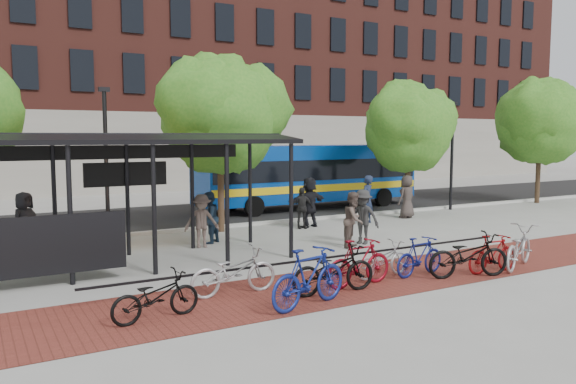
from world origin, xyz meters
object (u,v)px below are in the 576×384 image
bike_6 (383,260)px  pedestrian_2 (209,218)px  pedestrian_5 (309,202)px  bus_shelter (95,156)px  bike_10 (518,247)px  bike_2 (234,271)px  pedestrian_6 (407,197)px  bike_8 (468,255)px  bike_0 (156,296)px  tree_b (222,110)px  pedestrian_7 (367,199)px  lamp_post_left (106,159)px  pedestrian_0 (25,223)px  lamp_post_right (452,152)px  bike_5 (359,263)px  pedestrian_9 (363,217)px  pedestrian_3 (202,221)px  pedestrian_4 (301,208)px  bike_3 (309,277)px  bike_9 (493,254)px  bus (309,172)px  tree_d (541,118)px  bike_7 (420,256)px  bike_4 (333,270)px  pedestrian_8 (354,220)px  tree_c (410,124)px

bike_6 → pedestrian_2: (-2.08, 6.34, 0.40)m
pedestrian_5 → pedestrian_2: bearing=3.0°
bus_shelter → pedestrian_5: bus_shelter is taller
bike_10 → bike_2: bearing=55.6°
pedestrian_6 → bike_8: bearing=44.8°
pedestrian_2 → pedestrian_5: (4.62, 1.17, 0.12)m
bike_0 → bike_10: size_ratio=0.83×
tree_b → pedestrian_7: tree_b is taller
lamp_post_left → pedestrian_0: lamp_post_left is taller
pedestrian_0 → bike_8: bearing=-88.6°
lamp_post_right → bike_5: (-12.20, -8.97, -2.18)m
pedestrian_7 → pedestrian_9: (-2.80, -3.39, -0.08)m
pedestrian_3 → pedestrian_4: (4.63, 1.58, -0.06)m
pedestrian_6 → pedestrian_4: bearing=-10.7°
bike_3 → bike_8: 4.72m
pedestrian_6 → pedestrian_0: bearing=-12.0°
bike_9 → bike_10: 1.05m
bike_10 → bus: bearing=-31.3°
tree_b → pedestrian_2: 4.33m
lamp_post_left → pedestrian_7: 10.12m
tree_d → bike_7: 18.94m
pedestrian_0 → pedestrian_5: bearing=-45.9°
pedestrian_2 → bike_7: bearing=78.0°
lamp_post_left → bike_4: bearing=-72.3°
pedestrian_3 → bike_9: bearing=-40.2°
pedestrian_4 → pedestrian_7: (2.94, -0.23, 0.18)m
pedestrian_3 → bike_10: bearing=-34.9°
bike_8 → pedestrian_8: bearing=18.9°
bus_shelter → pedestrian_0: bus_shelter is taller
lamp_post_right → pedestrian_7: bearing=-167.0°
bike_4 → bike_9: size_ratio=1.24×
pedestrian_7 → bike_2: bearing=9.4°
tree_c → pedestrian_7: size_ratio=3.04×
bus_shelter → bike_2: size_ratio=5.24×
tree_b → pedestrian_7: (5.77, -1.17, -3.49)m
pedestrian_8 → pedestrian_9: (0.57, 0.29, 0.01)m
bike_8 → bike_9: bike_8 is taller
bike_10 → pedestrian_2: (-5.87, 7.35, 0.29)m
bus_shelter → bus: bus_shelter is taller
bike_0 → pedestrian_4: (7.97, 7.82, 0.32)m
bike_9 → lamp_post_right: bearing=-38.6°
bus → bike_8: (-3.71, -13.43, -1.20)m
bus_shelter → bike_9: 10.62m
bus_shelter → bike_4: size_ratio=5.12×
pedestrian_2 → pedestrian_3: (-0.45, -0.53, -0.01)m
bike_10 → pedestrian_8: pedestrian_8 is taller
tree_d → bus: bearing=161.0°
bike_0 → tree_c: bearing=-65.9°
bike_6 → bike_10: bearing=-110.8°
pedestrian_5 → pedestrian_9: size_ratio=1.09×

